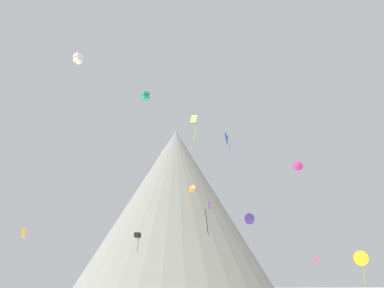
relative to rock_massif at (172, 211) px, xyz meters
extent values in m
cone|color=gray|center=(1.03, 0.12, 0.78)|extent=(78.37, 78.37, 49.68)
cone|color=gray|center=(-2.90, -0.35, -2.20)|extent=(52.33, 52.33, 43.74)
cone|color=#D1339E|center=(12.51, -75.08, -3.56)|extent=(1.54, 0.70, 1.50)
cone|color=blue|center=(3.14, -69.89, 1.91)|extent=(1.32, 2.12, 2.08)
cylinder|color=#D1339E|center=(3.41, -69.89, 0.08)|extent=(0.16, 0.27, 1.61)
cube|color=teal|center=(-10.12, -83.04, 2.73)|extent=(1.11, 1.11, 0.41)
cube|color=teal|center=(-10.12, -83.04, 3.27)|extent=(1.11, 1.11, 0.41)
cone|color=orange|center=(-0.51, -53.00, -3.00)|extent=(1.54, 1.66, 1.53)
cylinder|color=orange|center=(-0.46, -53.00, -5.51)|extent=(0.59, 0.10, 3.46)
cube|color=purple|center=(-2.77, -87.47, -11.60)|extent=(0.41, 0.83, 0.86)
cylinder|color=black|center=(-3.06, -87.47, -13.42)|extent=(0.41, 0.15, 2.79)
cube|color=white|center=(-21.21, -67.54, 15.08)|extent=(1.70, 1.69, 0.79)
cube|color=white|center=(-21.21, -67.54, 15.84)|extent=(1.70, 1.69, 0.79)
cone|color=#5138B2|center=(6.91, -67.48, -10.47)|extent=(1.79, 0.78, 1.76)
cube|color=#8CD133|center=(-3.33, -78.49, 1.79)|extent=(1.05, 0.69, 1.23)
cylinder|color=#8CD133|center=(-3.12, -78.49, -0.08)|extent=(0.42, 0.30, 2.60)
cube|color=pink|center=(18.41, -64.79, -16.49)|extent=(0.99, 0.33, 1.19)
cube|color=gold|center=(-29.22, -58.13, -12.15)|extent=(0.55, 0.22, 1.60)
cube|color=black|center=(-10.36, -51.04, -11.94)|extent=(1.35, 1.36, 0.53)
cube|color=black|center=(-10.36, -51.04, -11.49)|extent=(1.35, 1.36, 0.53)
cylinder|color=black|center=(-10.22, -51.04, -13.51)|extent=(0.23, 0.41, 2.69)
cone|color=yellow|center=(25.54, -65.72, -16.28)|extent=(2.13, 2.01, 2.43)
cylinder|color=#8CD133|center=(25.69, -65.72, -18.91)|extent=(0.41, 0.09, 2.84)
camera|label=1|loc=(-10.92, -137.29, -19.35)|focal=42.54mm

